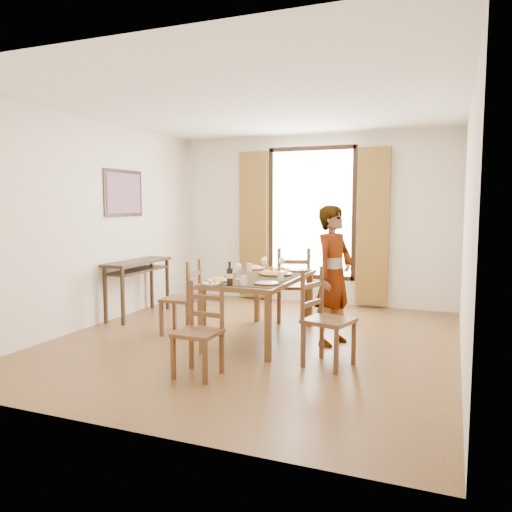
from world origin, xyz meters
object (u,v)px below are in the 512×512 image
at_px(man, 334,275).
at_px(pasta_platter, 275,271).
at_px(console_table, 138,269).
at_px(dining_table, 262,282).

height_order(man, pasta_platter, man).
xyz_separation_m(console_table, dining_table, (2.08, -0.48, 0.00)).
height_order(console_table, dining_table, console_table).
relative_size(console_table, pasta_platter, 3.00).
distance_m(console_table, pasta_platter, 2.23).
height_order(console_table, man, man).
bearing_deg(man, dining_table, 117.94).
relative_size(console_table, dining_table, 0.71).
bearing_deg(console_table, dining_table, -13.08).
bearing_deg(dining_table, console_table, 166.92).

